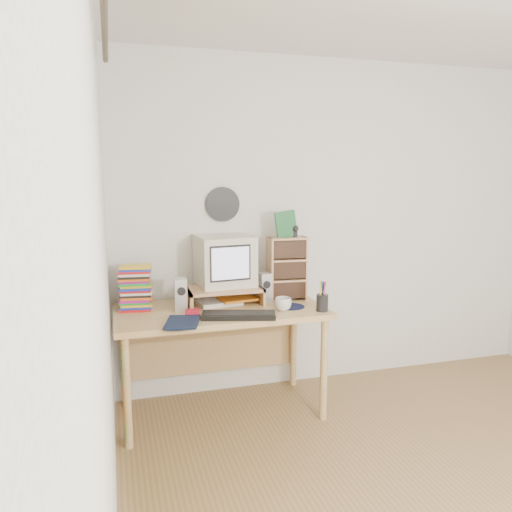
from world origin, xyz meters
TOP-DOWN VIEW (x-y plane):
  - floor at (0.00, 0.00)m, footprint 3.50×3.50m
  - back_wall at (0.00, 1.75)m, footprint 3.50×0.00m
  - left_wall at (-1.75, 0.00)m, footprint 0.00×3.50m
  - curtain at (-1.71, 0.48)m, footprint 0.00×2.20m
  - wall_disc at (-0.93, 1.73)m, footprint 0.25×0.02m
  - desk at (-1.03, 1.44)m, footprint 1.40×0.70m
  - monitor_riser at (-0.98, 1.48)m, footprint 0.52×0.30m
  - crt_monitor at (-0.95, 1.53)m, footprint 0.40×0.40m
  - speaker_left at (-1.29, 1.41)m, footprint 0.08×0.08m
  - speaker_right at (-0.69, 1.45)m, footprint 0.09×0.09m
  - keyboard at (-0.96, 1.14)m, footprint 0.49×0.27m
  - dvd_stack at (-1.58, 1.51)m, footprint 0.22×0.17m
  - cd_rack at (-0.51, 1.49)m, footprint 0.28×0.17m
  - mug at (-0.64, 1.22)m, footprint 0.14×0.14m
  - diary at (-1.42, 1.12)m, footprint 0.28×0.24m
  - mousepad at (-0.56, 1.29)m, footprint 0.23×0.23m
  - pen_cup at (-0.39, 1.13)m, footprint 0.08×0.08m
  - papers at (-0.97, 1.50)m, footprint 0.32×0.25m
  - red_box at (-1.24, 1.25)m, footprint 0.09×0.06m
  - game_box at (-0.52, 1.50)m, footprint 0.15×0.04m
  - webcam at (-0.46, 1.49)m, footprint 0.06×0.06m

SIDE VIEW (x-z plane):
  - floor at x=0.00m, z-range 0.00..0.00m
  - desk at x=-1.03m, z-range 0.24..0.99m
  - mousepad at x=-0.56m, z-range 0.75..0.75m
  - keyboard at x=-0.96m, z-range 0.75..0.78m
  - papers at x=-0.97m, z-range 0.75..0.79m
  - red_box at x=-1.24m, z-range 0.75..0.79m
  - diary at x=-1.42m, z-range 0.75..0.80m
  - mug at x=-0.64m, z-range 0.75..0.84m
  - pen_cup at x=-0.39m, z-range 0.75..0.91m
  - monitor_riser at x=-0.98m, z-range 0.78..0.90m
  - speaker_right at x=-0.69m, z-range 0.75..0.96m
  - speaker_left at x=-1.29m, z-range 0.75..0.97m
  - dvd_stack at x=-1.58m, z-range 0.75..1.04m
  - cd_rack at x=-0.51m, z-range 0.75..1.20m
  - crt_monitor at x=-0.95m, z-range 0.87..1.22m
  - curtain at x=-1.71m, z-range 0.05..2.25m
  - webcam at x=-0.46m, z-range 1.20..1.29m
  - back_wall at x=0.00m, z-range -0.50..3.00m
  - left_wall at x=-1.75m, z-range -0.50..3.00m
  - game_box at x=-0.52m, z-range 1.20..1.39m
  - wall_disc at x=-0.93m, z-range 1.30..1.55m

